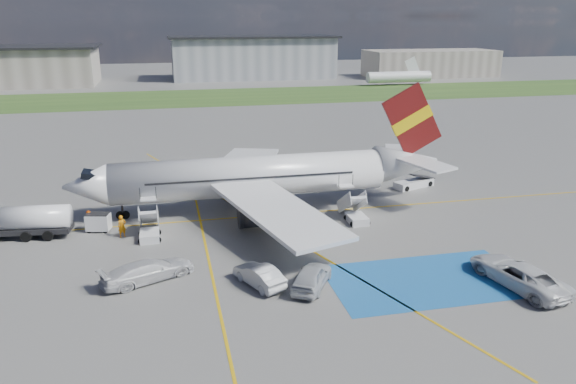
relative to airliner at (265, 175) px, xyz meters
name	(u,v)px	position (x,y,z in m)	size (l,w,h in m)	color
ground	(279,270)	(-1.51, -14.00, -3.39)	(400.00, 400.00, 0.00)	#60605E
grass_strip	(196,98)	(-1.51, 81.00, -3.39)	(400.00, 30.00, 0.01)	#2D4C1E
taxiway_line_main	(253,216)	(-1.51, -2.00, -3.39)	(120.00, 0.20, 0.01)	gold
taxiway_line_cross	(229,353)	(-6.51, -24.00, -3.39)	(0.20, 60.00, 0.01)	gold
taxiway_line_diag	(253,216)	(-1.51, -2.00, -3.39)	(0.20, 60.00, 0.01)	gold
staging_box	(427,280)	(8.49, -18.00, -3.39)	(14.00, 8.00, 0.01)	#1B5DA5
terminal_centre	(253,58)	(18.49, 121.00, 2.61)	(48.00, 18.00, 12.00)	gray
terminal_east	(430,63)	(73.49, 114.00, 0.61)	(40.00, 16.00, 8.00)	gray
airliner	(265,175)	(0.00, 0.00, 0.00)	(36.81, 32.95, 11.92)	silver
airstairs_fwd	(150,231)	(-11.01, -5.30, -2.77)	(1.90, 5.20, 3.60)	silver
airstairs_aft	(355,215)	(7.49, -5.30, -2.77)	(1.90, 5.20, 3.60)	silver
fuel_tanker	(21,225)	(-21.60, -2.91, -2.21)	(8.43, 3.15, 2.81)	black
gpu_cart	(98,223)	(-15.40, -2.74, -2.65)	(2.22, 1.68, 1.66)	silver
belt_loader	(414,184)	(17.41, 3.55, -3.01)	(5.26, 3.22, 1.52)	silver
car_silver_a	(312,277)	(0.11, -17.27, -2.56)	(1.96, 4.87, 1.66)	#B4B7BB
car_silver_b	(259,275)	(-3.38, -16.11, -2.64)	(1.60, 4.58, 1.51)	#AEB0B5
van_white_a	(519,270)	(14.35, -20.07, -2.27)	(2.77, 6.00, 2.25)	silver
van_white_b	(148,267)	(-10.99, -13.63, -2.39)	(2.09, 5.13, 2.01)	silver
crew_fwd	(122,226)	(-13.28, -4.62, -2.42)	(0.71, 0.47, 1.95)	orange
crew_nose	(89,220)	(-16.22, -2.28, -2.50)	(0.87, 0.67, 1.78)	orange
crew_aft	(309,222)	(2.70, -6.68, -2.61)	(0.91, 0.38, 1.56)	#FF5D0D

